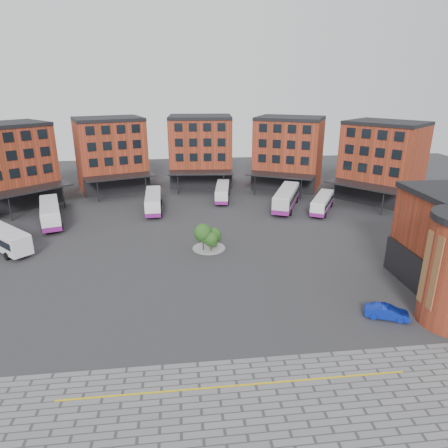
{
  "coord_description": "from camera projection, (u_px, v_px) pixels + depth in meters",
  "views": [
    {
      "loc": [
        -1.71,
        -37.5,
        21.22
      ],
      "look_at": [
        3.87,
        10.43,
        4.0
      ],
      "focal_mm": 32.0,
      "sensor_mm": 36.0,
      "label": 1
    }
  ],
  "objects": [
    {
      "name": "blue_car",
      "position": [
        387.0,
        312.0,
        37.75
      ],
      "size": [
        4.25,
        2.79,
        1.32
      ],
      "primitive_type": "imported",
      "rotation": [
        0.0,
        0.0,
        1.19
      ],
      "color": "#0C22A1",
      "rests_on": "ground"
    },
    {
      "name": "yellow_line",
      "position": [
        237.0,
        385.0,
        29.51
      ],
      "size": [
        26.0,
        0.15,
        0.02
      ],
      "primitive_type": "cube",
      "color": "gold",
      "rests_on": "paving_zone"
    },
    {
      "name": "bus_c",
      "position": [
        153.0,
        201.0,
        69.14
      ],
      "size": [
        3.09,
        11.26,
        3.15
      ],
      "rotation": [
        0.0,
        0.0,
        0.03
      ],
      "color": "white",
      "rests_on": "ground"
    },
    {
      "name": "main_building",
      "position": [
        162.0,
        161.0,
        75.23
      ],
      "size": [
        94.14,
        42.48,
        14.6
      ],
      "color": "maroon",
      "rests_on": "ground"
    },
    {
      "name": "bus_d",
      "position": [
        222.0,
        192.0,
        75.67
      ],
      "size": [
        3.89,
        10.51,
        2.89
      ],
      "rotation": [
        0.0,
        0.0,
        -0.15
      ],
      "color": "silver",
      "rests_on": "ground"
    },
    {
      "name": "ground",
      "position": [
        199.0,
        294.0,
        42.4
      ],
      "size": [
        160.0,
        160.0,
        0.0
      ],
      "primitive_type": "plane",
      "color": "#28282B",
      "rests_on": "ground"
    },
    {
      "name": "tree_island",
      "position": [
        208.0,
        236.0,
        52.78
      ],
      "size": [
        4.4,
        4.4,
        3.76
      ],
      "color": "gray",
      "rests_on": "ground"
    },
    {
      "name": "bus_e",
      "position": [
        286.0,
        198.0,
        70.41
      ],
      "size": [
        7.71,
        12.55,
        3.51
      ],
      "rotation": [
        0.0,
        0.0,
        -0.42
      ],
      "color": "silver",
      "rests_on": "ground"
    },
    {
      "name": "bus_b",
      "position": [
        50.0,
        213.0,
        62.72
      ],
      "size": [
        6.11,
        12.18,
        3.35
      ],
      "rotation": [
        0.0,
        0.0,
        0.3
      ],
      "color": "white",
      "rests_on": "ground"
    },
    {
      "name": "bus_f",
      "position": [
        322.0,
        203.0,
        68.77
      ],
      "size": [
        7.01,
        9.92,
        2.84
      ],
      "rotation": [
        0.0,
        0.0,
        -0.52
      ],
      "color": "white",
      "rests_on": "ground"
    },
    {
      "name": "bus_a",
      "position": [
        2.0,
        236.0,
        52.86
      ],
      "size": [
        9.8,
        9.86,
        3.2
      ],
      "rotation": [
        0.0,
        0.0,
        0.78
      ],
      "color": "silver",
      "rests_on": "ground"
    }
  ]
}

